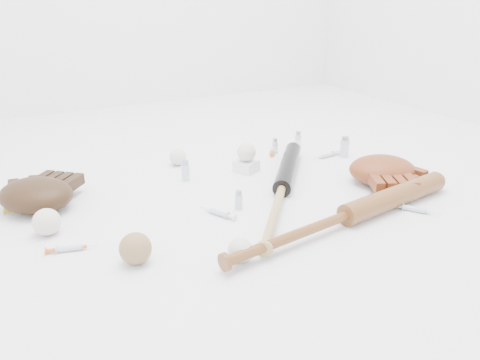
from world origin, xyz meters
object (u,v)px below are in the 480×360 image
bat_dark (282,188)px  glove_dark (36,194)px  pedestal (246,166)px  bat_wood (348,215)px

bat_dark → glove_dark: glove_dark is taller
bat_dark → pedestal: (0.01, 0.27, -0.01)m
glove_dark → bat_dark: bearing=20.8°
pedestal → bat_dark: bearing=-92.1°
bat_dark → pedestal: 0.27m
bat_dark → bat_wood: 0.27m
bat_wood → glove_dark: (-0.80, 0.55, 0.02)m
bat_wood → pedestal: size_ratio=12.27×
bat_wood → pedestal: (-0.05, 0.53, -0.01)m
glove_dark → pedestal: 0.75m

